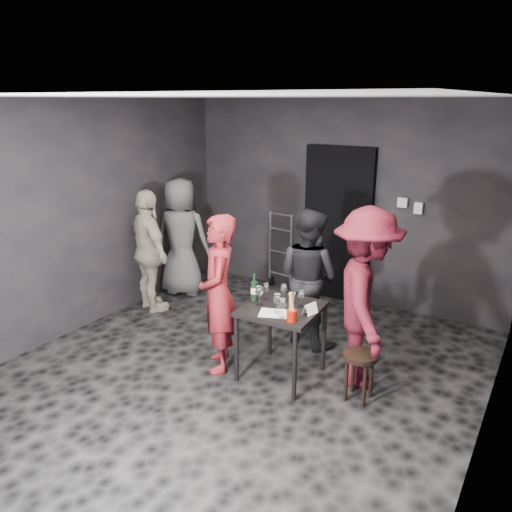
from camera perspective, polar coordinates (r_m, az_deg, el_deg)
The scene contains 26 objects.
floor at distance 5.24m, azimuth -2.07°, elevation -13.26°, with size 4.50×5.00×0.02m, color black.
ceiling at distance 4.51m, azimuth -2.45°, elevation 17.75°, with size 4.50×5.00×0.02m, color silver.
wall_back at distance 6.85m, azimuth 9.61°, elevation 6.05°, with size 4.50×0.04×2.70m, color black.
wall_left at distance 6.21m, azimuth -19.76°, elevation 4.09°, with size 0.04×5.00×2.70m, color black.
wall_right at distance 3.96m, azimuth 25.88°, elevation -3.92°, with size 0.04×5.00×2.70m, color black.
doorway at distance 6.86m, azimuth 9.30°, elevation 3.51°, with size 0.95×0.10×2.10m, color black.
wallbox_upper at distance 6.52m, azimuth 16.43°, elevation 5.90°, with size 0.12×0.06×0.12m, color #B7B7B2.
wallbox_lower at distance 6.48m, azimuth 18.09°, elevation 5.23°, with size 0.10×0.06×0.14m, color #B7B7B2.
hand_truck at distance 7.28m, azimuth 2.62°, elevation -2.34°, with size 0.38×0.33×1.15m.
tasting_table at distance 4.92m, azimuth 2.94°, elevation -6.88°, with size 0.72×0.72×0.75m.
stool at distance 4.76m, azimuth 11.77°, elevation -11.93°, with size 0.33×0.33×0.47m.
server_red at distance 5.00m, azimuth -4.31°, elevation -3.63°, with size 0.64×0.42×1.76m, color maroon.
woman_black at distance 5.60m, azimuth 6.02°, elevation -2.15°, with size 0.78×0.43×1.61m, color black.
man_maroon at distance 4.79m, azimuth 12.52°, elevation -3.11°, with size 1.33×0.62×2.06m, color #57111F.
bystander_cream at distance 6.55m, azimuth -12.14°, elevation 0.98°, with size 1.01×0.48×1.73m, color beige.
bystander_grey at distance 7.06m, azimuth -8.51°, elevation 2.84°, with size 0.90×0.49×1.84m, color #5B5B5B.
tasting_mat at distance 4.73m, azimuth 2.29°, elevation -6.57°, with size 0.31×0.21×0.00m, color white.
wine_glass_a at distance 4.88m, azimuth 0.36°, elevation -4.45°, with size 0.08×0.08×0.21m, color white, non-canonical shape.
wine_glass_b at distance 5.02m, azimuth 1.14°, elevation -3.99°, with size 0.07×0.07×0.18m, color white, non-canonical shape.
wine_glass_c at distance 5.01m, azimuth 3.18°, elevation -4.07°, with size 0.07×0.07×0.18m, color white, non-canonical shape.
wine_glass_d at distance 4.71m, azimuth 2.43°, elevation -5.30°, with size 0.08×0.08×0.21m, color white, non-canonical shape.
wine_glass_e at distance 4.60m, azimuth 3.00°, elevation -5.87°, with size 0.08×0.08×0.21m, color white, non-canonical shape.
wine_glass_f at distance 4.87m, azimuth 5.15°, elevation -4.77°, with size 0.07×0.07×0.18m, color white, non-canonical shape.
wine_bottle at distance 4.98m, azimuth -0.20°, elevation -3.96°, with size 0.07×0.07×0.28m.
breadstick_cup at distance 4.54m, azimuth 4.11°, elevation -5.88°, with size 0.10×0.10×0.30m.
reserved_card at distance 4.73m, azimuth 6.03°, elevation -5.96°, with size 0.09×0.14×0.11m, color white, non-canonical shape.
Camera 1 is at (2.54, -3.72, 2.68)m, focal length 35.00 mm.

